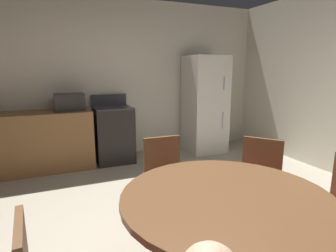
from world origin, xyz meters
TOP-DOWN VIEW (x-y plane):
  - ground_plane at (0.00, 0.00)m, footprint 14.00×14.00m
  - wall_back at (0.00, 3.01)m, footprint 5.71×0.12m
  - kitchen_counter at (-1.54, 2.61)m, footprint 2.02×0.60m
  - oven_range at (-0.18, 2.61)m, footprint 0.60×0.60m
  - refrigerator at (1.52, 2.56)m, footprint 0.68×0.68m
  - microwave at (-0.84, 2.61)m, footprint 0.44×0.32m
  - dining_table at (-0.12, -0.54)m, footprint 1.33×1.33m
  - chair_northeast at (0.69, 0.09)m, footprint 0.56×0.56m
  - chair_north at (-0.11, 0.49)m, footprint 0.41×0.41m

SIDE VIEW (x-z plane):
  - ground_plane at x=0.00m, z-range 0.00..0.00m
  - kitchen_counter at x=-1.54m, z-range 0.00..0.90m
  - oven_range at x=-0.18m, z-range -0.08..1.02m
  - chair_northeast at x=0.69m, z-range 0.07..0.94m
  - chair_north at x=-0.11m, z-range 0.07..0.94m
  - dining_table at x=-0.12m, z-range 0.23..0.99m
  - refrigerator at x=1.52m, z-range 0.00..1.76m
  - microwave at x=-0.84m, z-range 0.90..1.16m
  - wall_back at x=0.00m, z-range 0.00..2.70m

